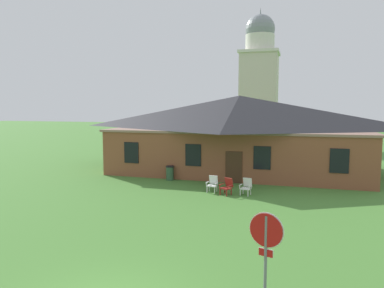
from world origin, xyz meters
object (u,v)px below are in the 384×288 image
Objects in this scene: lawn_chair_by_porch at (213,183)px; lawn_chair_near_door at (227,186)px; lawn_chair_left_end at (246,186)px; stop_sign at (266,247)px; trash_bin at (170,173)px.

lawn_chair_by_porch is 1.04m from lawn_chair_near_door.
lawn_chair_by_porch is 2.02m from lawn_chair_left_end.
lawn_chair_by_porch is (-4.15, 12.42, -1.40)m from stop_sign.
lawn_chair_by_porch is at bearing -34.77° from trash_bin.
trash_bin is at bearing 154.80° from lawn_chair_left_end.
lawn_chair_near_door is at bearing 104.94° from stop_sign.
trash_bin reaches higher than lawn_chair_near_door.
stop_sign reaches higher than lawn_chair_near_door.
lawn_chair_by_porch is at bearing 108.47° from stop_sign.
lawn_chair_left_end is (2.02, -0.14, 0.00)m from lawn_chair_by_porch.
trash_bin is (-5.62, 2.65, -0.00)m from lawn_chair_left_end.
stop_sign is at bearing -62.54° from trash_bin.
trash_bin is at bearing 117.46° from stop_sign.
lawn_chair_near_door and lawn_chair_left_end have the same top height.
trash_bin reaches higher than lawn_chair_left_end.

